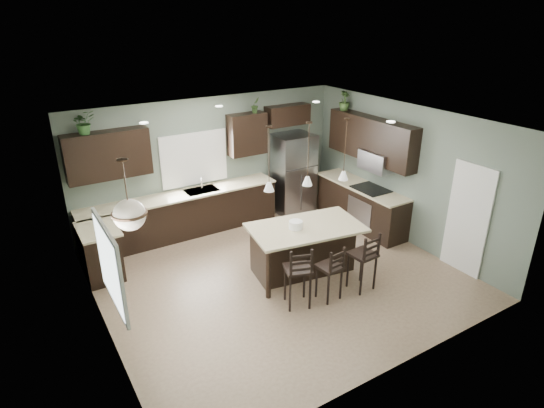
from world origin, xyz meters
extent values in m
plane|color=#9E8466|center=(0.00, 0.00, 0.00)|extent=(6.00, 6.00, 0.00)
cube|color=white|center=(2.98, -1.55, 1.02)|extent=(0.04, 0.82, 2.04)
cube|color=white|center=(-0.40, 2.73, 1.55)|extent=(1.35, 0.02, 1.00)
cube|color=white|center=(-2.98, -0.80, 1.55)|extent=(0.02, 1.10, 1.00)
cube|color=black|center=(-2.70, 1.70, 0.45)|extent=(0.60, 0.90, 0.90)
cube|color=beige|center=(-2.68, 1.70, 0.92)|extent=(0.66, 0.96, 0.04)
cube|color=black|center=(-0.85, 2.45, 0.45)|extent=(4.20, 0.60, 0.90)
cube|color=beige|center=(-0.85, 2.43, 0.92)|extent=(4.20, 0.66, 0.04)
cube|color=gray|center=(-0.40, 2.43, 0.94)|extent=(0.70, 0.45, 0.01)
cylinder|color=silver|center=(-0.40, 2.40, 1.08)|extent=(0.02, 0.02, 0.28)
cube|color=black|center=(-2.15, 2.58, 1.95)|extent=(1.55, 0.34, 0.90)
cube|color=black|center=(0.80, 2.58, 1.95)|extent=(0.85, 0.34, 0.90)
cube|color=black|center=(1.85, 2.58, 2.25)|extent=(1.05, 0.34, 0.45)
cube|color=black|center=(2.70, 0.87, 0.45)|extent=(0.60, 2.35, 0.90)
cube|color=beige|center=(2.68, 0.87, 0.92)|extent=(0.66, 2.35, 0.04)
cube|color=black|center=(2.68, 0.60, 0.94)|extent=(0.58, 0.75, 0.02)
cube|color=gray|center=(2.40, 0.60, 0.45)|extent=(0.01, 0.72, 0.60)
cube|color=black|center=(2.83, 0.87, 1.95)|extent=(0.34, 2.35, 0.90)
cube|color=gray|center=(2.78, 0.60, 1.55)|extent=(0.40, 0.75, 0.40)
cube|color=#92929A|center=(1.86, 2.35, 0.93)|extent=(0.90, 0.74, 1.85)
cube|color=black|center=(0.48, -0.12, 0.46)|extent=(2.13, 1.42, 0.92)
cylinder|color=white|center=(0.28, -0.09, 0.99)|extent=(0.24, 0.24, 0.14)
cube|color=black|center=(-0.21, -0.88, 0.55)|extent=(0.52, 0.52, 1.10)
cube|color=black|center=(0.34, -1.00, 0.49)|extent=(0.40, 0.40, 0.98)
cube|color=black|center=(0.99, -1.06, 0.54)|extent=(0.43, 0.43, 1.09)
imported|color=#274F22|center=(-2.48, 2.55, 2.61)|extent=(0.45, 0.41, 0.42)
imported|color=#2E4C21|center=(1.00, 2.55, 2.57)|extent=(0.21, 0.18, 0.33)
imported|color=#3A5B27|center=(2.80, 1.76, 2.61)|extent=(0.26, 0.26, 0.42)
plane|color=slate|center=(0.00, 2.75, 1.40)|extent=(6.00, 0.00, 6.00)
plane|color=slate|center=(0.00, -2.75, 1.40)|extent=(6.00, 0.00, 6.00)
plane|color=slate|center=(-3.00, 0.00, 1.40)|extent=(0.00, 5.50, 5.50)
plane|color=slate|center=(3.00, 0.00, 1.40)|extent=(0.00, 5.50, 5.50)
plane|color=white|center=(0.00, 0.00, 2.80)|extent=(6.00, 6.00, 0.00)
camera|label=1|loc=(-3.80, -5.95, 4.44)|focal=30.00mm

